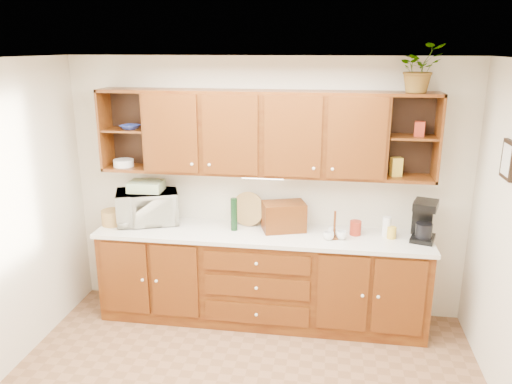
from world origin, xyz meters
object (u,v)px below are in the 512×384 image
(microwave, at_px, (147,207))
(potted_plant, at_px, (419,68))
(bread_box, at_px, (284,217))
(coffee_maker, at_px, (424,221))

(microwave, xyz_separation_m, potted_plant, (2.56, -0.02, 1.39))
(potted_plant, bearing_deg, microwave, 179.56)
(bread_box, bearing_deg, microwave, 160.85)
(bread_box, relative_size, coffee_maker, 1.06)
(microwave, xyz_separation_m, bread_box, (1.40, -0.02, -0.03))
(microwave, distance_m, potted_plant, 2.91)
(coffee_maker, height_order, potted_plant, potted_plant)
(bread_box, xyz_separation_m, coffee_maker, (1.31, -0.05, 0.04))
(coffee_maker, bearing_deg, potted_plant, -179.97)
(bread_box, height_order, potted_plant, potted_plant)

